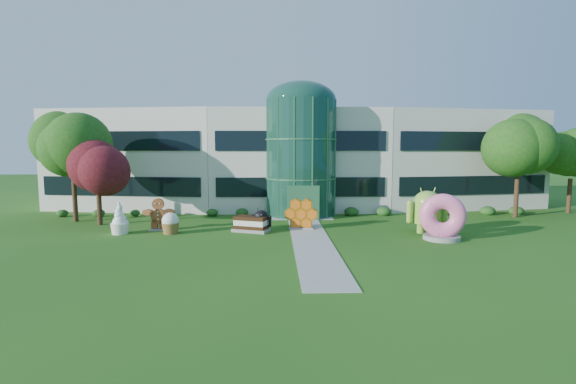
{
  "coord_description": "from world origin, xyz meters",
  "views": [
    {
      "loc": [
        -2.31,
        -24.05,
        5.76
      ],
      "look_at": [
        -1.31,
        6.0,
        2.6
      ],
      "focal_mm": 26.0,
      "sensor_mm": 36.0,
      "label": 1
    }
  ],
  "objects_px": {
    "donut": "(442,216)",
    "gingerbread": "(158,214)",
    "android_green": "(427,208)",
    "android_black": "(261,219)"
  },
  "relations": [
    {
      "from": "android_black",
      "to": "donut",
      "type": "bearing_deg",
      "value": 4.23
    },
    {
      "from": "donut",
      "to": "gingerbread",
      "type": "bearing_deg",
      "value": -174.44
    },
    {
      "from": "android_green",
      "to": "donut",
      "type": "height_order",
      "value": "android_green"
    },
    {
      "from": "android_black",
      "to": "donut",
      "type": "distance_m",
      "value": 11.92
    },
    {
      "from": "android_green",
      "to": "gingerbread",
      "type": "relative_size",
      "value": 1.38
    },
    {
      "from": "android_green",
      "to": "donut",
      "type": "xyz_separation_m",
      "value": [
        0.2,
        -2.1,
        -0.22
      ]
    },
    {
      "from": "android_black",
      "to": "donut",
      "type": "xyz_separation_m",
      "value": [
        11.52,
        -3.03,
        0.61
      ]
    },
    {
      "from": "android_green",
      "to": "gingerbread",
      "type": "height_order",
      "value": "android_green"
    },
    {
      "from": "android_green",
      "to": "gingerbread",
      "type": "xyz_separation_m",
      "value": [
        -18.57,
        1.55,
        -0.56
      ]
    },
    {
      "from": "android_green",
      "to": "gingerbread",
      "type": "distance_m",
      "value": 18.64
    }
  ]
}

